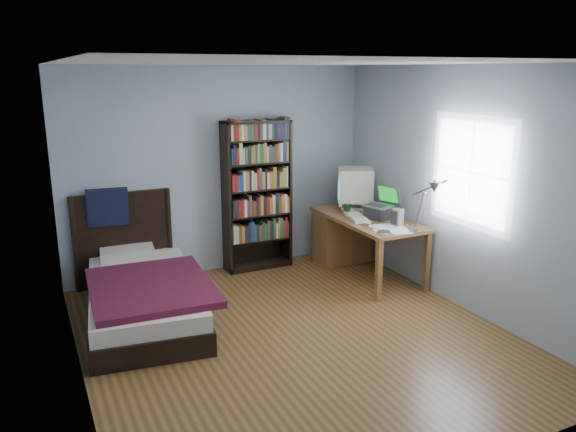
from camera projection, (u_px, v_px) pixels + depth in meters
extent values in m
plane|color=brown|center=(295.00, 335.00, 5.32)|extent=(4.20, 4.20, 0.00)
plane|color=white|center=(296.00, 63.00, 4.69)|extent=(4.20, 4.20, 0.00)
cube|color=#96A6B0|center=(219.00, 171.00, 6.84)|extent=(3.80, 0.04, 2.50)
cube|color=#96A6B0|center=(461.00, 287.00, 3.17)|extent=(3.80, 0.04, 2.50)
cube|color=#96A6B0|center=(69.00, 234.00, 4.21)|extent=(0.04, 4.20, 2.50)
cube|color=#96A6B0|center=(460.00, 189.00, 5.80)|extent=(0.04, 4.20, 2.50)
cube|color=white|center=(471.00, 172.00, 5.61)|extent=(0.01, 1.14, 1.14)
cube|color=white|center=(471.00, 172.00, 5.61)|extent=(0.01, 1.00, 1.00)
cube|color=brown|center=(367.00, 219.00, 6.72)|extent=(0.75, 1.57, 0.04)
cube|color=brown|center=(379.00, 271.00, 6.04)|extent=(0.06, 0.06, 0.69)
cube|color=brown|center=(427.00, 262.00, 6.31)|extent=(0.06, 0.06, 0.69)
cube|color=brown|center=(314.00, 236.00, 7.32)|extent=(0.06, 0.06, 0.69)
cube|color=brown|center=(357.00, 230.00, 7.59)|extent=(0.06, 0.06, 0.69)
cube|color=brown|center=(342.00, 236.00, 7.31)|extent=(0.69, 0.40, 0.68)
cube|color=beige|center=(352.00, 207.00, 7.16)|extent=(0.37, 0.35, 0.03)
cylinder|color=beige|center=(352.00, 203.00, 7.14)|extent=(0.11, 0.11, 0.07)
cube|color=beige|center=(355.00, 185.00, 7.10)|extent=(0.58, 0.58, 0.42)
cube|color=beige|center=(340.00, 186.00, 7.00)|extent=(0.24, 0.40, 0.44)
cube|color=#449FF5|center=(339.00, 186.00, 7.00)|extent=(0.17, 0.29, 0.28)
cube|color=#2D2D30|center=(377.00, 213.00, 6.65)|extent=(0.28, 0.30, 0.15)
cube|color=#BAB9BE|center=(378.00, 206.00, 6.63)|extent=(0.33, 0.38, 0.02)
cube|color=#2D2D30|center=(376.00, 205.00, 6.61)|extent=(0.22, 0.29, 0.00)
cube|color=#BAB9BE|center=(389.00, 195.00, 6.66)|extent=(0.17, 0.33, 0.23)
cube|color=#0CBF26|center=(388.00, 195.00, 6.65)|extent=(0.13, 0.27, 0.18)
cube|color=#99999E|center=(414.00, 230.00, 6.09)|extent=(0.07, 0.05, 0.04)
cylinder|color=#99999E|center=(419.00, 211.00, 5.98)|extent=(0.02, 0.15, 0.42)
cylinder|color=#99999E|center=(430.00, 188.00, 5.66)|extent=(0.18, 0.35, 0.21)
cone|color=#99999E|center=(435.00, 187.00, 5.47)|extent=(0.13, 0.13, 0.11)
cube|color=beige|center=(357.00, 218.00, 6.64)|extent=(0.32, 0.53, 0.05)
cube|color=gray|center=(398.00, 217.00, 6.35)|extent=(0.12, 0.12, 0.19)
cylinder|color=#073418|center=(347.00, 209.00, 6.85)|extent=(0.07, 0.07, 0.13)
ellipsoid|color=silver|center=(352.00, 210.00, 6.98)|extent=(0.07, 0.12, 0.04)
cube|color=#BAB9BE|center=(367.00, 225.00, 6.36)|extent=(0.08, 0.11, 0.02)
cube|color=gray|center=(373.00, 228.00, 6.22)|extent=(0.06, 0.09, 0.02)
cube|color=gray|center=(385.00, 232.00, 6.06)|extent=(0.14, 0.14, 0.02)
cube|color=black|center=(226.00, 199.00, 6.79)|extent=(0.03, 0.30, 1.86)
cube|color=black|center=(286.00, 193.00, 7.12)|extent=(0.03, 0.30, 1.86)
cube|color=black|center=(256.00, 122.00, 6.73)|extent=(0.84, 0.30, 0.03)
cube|color=black|center=(258.00, 264.00, 7.18)|extent=(0.84, 0.30, 0.06)
cube|color=black|center=(253.00, 194.00, 7.08)|extent=(0.84, 0.02, 1.86)
cube|color=olive|center=(258.00, 194.00, 6.93)|extent=(0.76, 0.22, 1.66)
cube|color=black|center=(144.00, 306.00, 5.71)|extent=(1.31, 2.24, 0.22)
cube|color=beige|center=(143.00, 289.00, 5.66)|extent=(1.26, 2.17, 0.16)
cube|color=maroon|center=(151.00, 287.00, 5.41)|extent=(1.19, 1.44, 0.07)
cube|color=beige|center=(127.00, 254.00, 6.33)|extent=(0.63, 0.44, 0.12)
cube|color=black|center=(124.00, 239.00, 6.48)|extent=(1.12, 0.05, 1.10)
cylinder|color=black|center=(75.00, 245.00, 6.24)|extent=(0.06, 0.06, 1.10)
cylinder|color=black|center=(169.00, 234.00, 6.68)|extent=(0.06, 0.06, 1.10)
cube|color=black|center=(108.00, 207.00, 6.29)|extent=(0.46, 0.20, 0.43)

